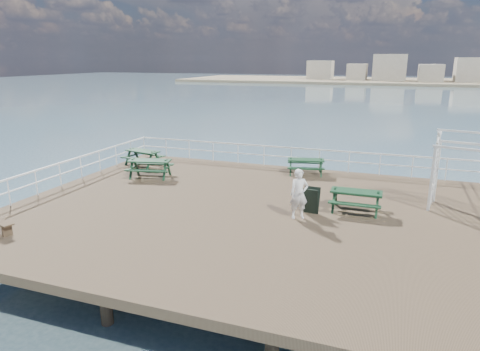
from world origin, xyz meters
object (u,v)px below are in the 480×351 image
(picnic_table_c, at_px, (356,196))
(person, at_px, (299,194))
(picnic_table_d, at_px, (150,165))
(trellis_arbor, at_px, (467,177))
(picnic_table_b, at_px, (306,163))
(picnic_table_a, at_px, (143,154))

(picnic_table_c, height_order, person, person)
(picnic_table_d, bearing_deg, trellis_arbor, -13.43)
(trellis_arbor, distance_m, person, 6.30)
(picnic_table_b, height_order, picnic_table_c, picnic_table_c)
(picnic_table_a, height_order, person, person)
(trellis_arbor, xyz_separation_m, person, (-5.64, -2.78, -0.44))
(picnic_table_d, relative_size, trellis_arbor, 0.75)
(picnic_table_a, bearing_deg, person, -15.42)
(picnic_table_a, distance_m, picnic_table_b, 8.62)
(picnic_table_d, xyz_separation_m, person, (7.90, -2.98, 0.29))
(picnic_table_a, bearing_deg, picnic_table_d, -38.12)
(picnic_table_a, relative_size, person, 1.19)
(picnic_table_a, bearing_deg, picnic_table_b, 19.42)
(picnic_table_c, relative_size, trellis_arbor, 0.62)
(picnic_table_d, bearing_deg, picnic_table_b, 11.28)
(picnic_table_a, height_order, picnic_table_b, picnic_table_a)
(picnic_table_a, xyz_separation_m, trellis_arbor, (15.16, -2.13, 0.75))
(trellis_arbor, relative_size, person, 1.68)
(picnic_table_b, bearing_deg, picnic_table_d, -169.15)
(picnic_table_b, bearing_deg, person, -93.88)
(picnic_table_b, relative_size, trellis_arbor, 0.68)
(picnic_table_b, bearing_deg, picnic_table_a, 174.54)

